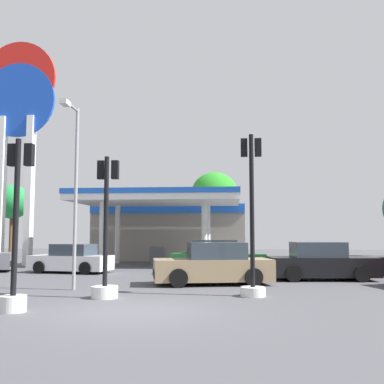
# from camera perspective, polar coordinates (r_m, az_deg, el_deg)

# --- Properties ---
(ground_plane) EXTENTS (90.00, 90.00, 0.00)m
(ground_plane) POSITION_cam_1_polar(r_m,az_deg,el_deg) (11.63, -7.78, -14.64)
(ground_plane) COLOR #47474C
(ground_plane) RESTS_ON ground
(gas_station) EXTENTS (10.70, 13.46, 4.40)m
(gas_station) POSITION_cam_1_polar(r_m,az_deg,el_deg) (33.56, -2.64, -4.65)
(gas_station) COLOR gray
(gas_station) RESTS_ON ground
(station_pole_sign) EXTENTS (4.66, 0.56, 13.91)m
(station_pole_sign) POSITION_cam_1_polar(r_m,az_deg,el_deg) (30.48, -21.01, 8.62)
(station_pole_sign) COLOR white
(station_pole_sign) RESTS_ON ground
(car_2) EXTENTS (4.47, 2.23, 1.56)m
(car_2) POSITION_cam_1_polar(r_m,az_deg,el_deg) (19.79, 15.89, -8.52)
(car_2) COLOR black
(car_2) RESTS_ON ground
(car_3) EXTENTS (4.13, 2.27, 1.40)m
(car_3) POSITION_cam_1_polar(r_m,az_deg,el_deg) (23.23, -14.91, -8.20)
(car_3) COLOR black
(car_3) RESTS_ON ground
(car_4) EXTENTS (4.69, 2.72, 1.58)m
(car_4) POSITION_cam_1_polar(r_m,az_deg,el_deg) (17.40, 2.63, -9.16)
(car_4) COLOR black
(car_4) RESTS_ON ground
(car_5) EXTENTS (4.49, 2.07, 1.60)m
(car_5) POSITION_cam_1_polar(r_m,az_deg,el_deg) (22.09, 3.28, -8.30)
(car_5) COLOR black
(car_5) RESTS_ON ground
(traffic_signal_0) EXTENTS (0.66, 0.69, 4.30)m
(traffic_signal_0) POSITION_cam_1_polar(r_m,az_deg,el_deg) (12.19, -21.26, -6.68)
(traffic_signal_0) COLOR silver
(traffic_signal_0) RESTS_ON ground
(traffic_signal_1) EXTENTS (0.76, 0.76, 5.02)m
(traffic_signal_1) POSITION_cam_1_polar(r_m,az_deg,el_deg) (14.23, 7.56, -5.68)
(traffic_signal_1) COLOR silver
(traffic_signal_1) RESTS_ON ground
(traffic_signal_2) EXTENTS (0.79, 0.79, 4.25)m
(traffic_signal_2) POSITION_cam_1_polar(r_m,az_deg,el_deg) (13.98, -10.78, -7.60)
(traffic_signal_2) COLOR silver
(traffic_signal_2) RESTS_ON ground
(tree_0) EXTENTS (3.28, 3.28, 6.21)m
(tree_0) POSITION_cam_1_polar(r_m,az_deg,el_deg) (43.49, -21.65, -1.19)
(tree_0) COLOR brown
(tree_0) RESTS_ON ground
(tree_1) EXTENTS (4.13, 4.13, 7.29)m
(tree_1) POSITION_cam_1_polar(r_m,az_deg,el_deg) (39.94, 2.84, -0.34)
(tree_1) COLOR brown
(tree_1) RESTS_ON ground
(corner_streetlamp) EXTENTS (0.24, 1.48, 6.31)m
(corner_streetlamp) POSITION_cam_1_polar(r_m,az_deg,el_deg) (16.08, -14.60, 1.83)
(corner_streetlamp) COLOR gray
(corner_streetlamp) RESTS_ON ground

